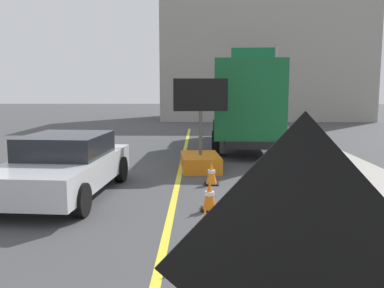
% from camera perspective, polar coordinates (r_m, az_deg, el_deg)
% --- Properties ---
extents(lane_center_stripe, '(0.14, 36.00, 0.01)m').
position_cam_1_polar(lane_center_stripe, '(7.02, -3.63, -12.71)').
color(lane_center_stripe, yellow).
rests_on(lane_center_stripe, ground).
extents(roadwork_sign, '(1.60, 0.35, 2.33)m').
position_cam_1_polar(roadwork_sign, '(2.53, 14.32, -15.51)').
color(roadwork_sign, '#593819').
rests_on(roadwork_sign, ground).
extents(arrow_board_trailer, '(1.60, 1.89, 2.70)m').
position_cam_1_polar(arrow_board_trailer, '(12.49, 1.15, -1.33)').
color(arrow_board_trailer, orange).
rests_on(arrow_board_trailer, ground).
extents(box_truck, '(2.78, 7.88, 3.37)m').
position_cam_1_polar(box_truck, '(17.11, 7.09, 5.62)').
color(box_truck, black).
rests_on(box_truck, ground).
extents(pickup_car, '(2.33, 4.65, 1.38)m').
position_cam_1_polar(pickup_car, '(9.95, -17.00, -2.77)').
color(pickup_car, silver).
rests_on(pickup_car, ground).
extents(highway_guide_sign, '(2.78, 0.35, 5.00)m').
position_cam_1_polar(highway_guide_sign, '(26.11, 9.60, 9.81)').
color(highway_guide_sign, gray).
rests_on(highway_guide_sign, ground).
extents(far_building_block, '(15.14, 6.80, 9.15)m').
position_cam_1_polar(far_building_block, '(33.07, 9.56, 11.36)').
color(far_building_block, gray).
rests_on(far_building_block, ground).
extents(traffic_cone_mid_lane, '(0.36, 0.36, 0.78)m').
position_cam_1_polar(traffic_cone_mid_lane, '(6.13, 1.77, -12.06)').
color(traffic_cone_mid_lane, black).
rests_on(traffic_cone_mid_lane, ground).
extents(traffic_cone_far_lane, '(0.36, 0.36, 0.60)m').
position_cam_1_polar(traffic_cone_far_lane, '(8.46, 2.41, -7.06)').
color(traffic_cone_far_lane, black).
rests_on(traffic_cone_far_lane, ground).
extents(traffic_cone_curbside, '(0.36, 0.36, 0.58)m').
position_cam_1_polar(traffic_cone_curbside, '(10.63, 2.67, -4.02)').
color(traffic_cone_curbside, black).
rests_on(traffic_cone_curbside, ground).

